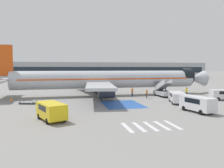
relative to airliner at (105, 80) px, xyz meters
The scene contains 22 objects.
ground_plane 3.41m from the airliner, behind, with size 600.00×600.00×0.00m, color gray.
apron_leadline_yellow 3.37m from the airliner, ahead, with size 0.20×81.99×0.01m, color gold.
apron_stand_patch_blue 12.06m from the airliner, 86.93° to the right, with size 5.95×8.10×0.01m, color #2856A8.
apron_walkway_bar_0 25.10m from the airliner, 95.49° to the right, with size 0.44×3.60×0.01m, color silver.
apron_walkway_bar_1 25.01m from the airliner, 92.72° to the right, with size 0.44×3.60×0.01m, color silver.
apron_walkway_bar_2 24.98m from the airliner, 89.95° to the right, with size 0.44×3.60×0.01m, color silver.
apron_walkway_bar_3 25.01m from the airliner, 87.18° to the right, with size 0.44×3.60×0.01m, color silver.
apron_walkway_bar_4 25.10m from the airliner, 84.41° to the right, with size 0.44×3.60×0.01m, color silver.
airliner is the anchor object (origin of this frame).
boarding_stairs_forward 12.14m from the airliner, 20.30° to the right, with size 2.31×5.27×3.65m.
fuel_tanker 23.42m from the airliner, 107.37° to the left, with size 3.46×9.22×3.54m.
service_van_0 21.53m from the airliner, 66.39° to the right, with size 2.68×5.12×2.04m.
service_van_1 22.56m from the airliner, 115.60° to the right, with size 3.60×4.85×1.94m.
service_van_2 15.80m from the airliner, 50.86° to the right, with size 3.75×5.80×1.75m.
service_van_3 22.55m from the airliner, 29.04° to the right, with size 4.69×2.91×1.84m.
baggage_cart 16.36m from the airliner, 150.63° to the right, with size 2.90×2.12×0.87m.
ground_crew_0 9.39m from the airliner, 39.49° to the right, with size 0.44×0.48×1.71m.
ground_crew_1 6.79m from the airliner, 106.37° to the right, with size 0.39×0.49×1.67m.
ground_crew_2 6.23m from the airliner, 29.42° to the right, with size 0.37×0.48×1.84m.
ground_crew_3 16.81m from the airliner, 17.18° to the right, with size 0.38×0.49×1.87m.
traffic_cone_0 18.12m from the airliner, 168.65° to the right, with size 0.50×0.50×0.55m.
terminal_building 72.16m from the airliner, 78.58° to the left, with size 110.49×12.10×8.68m.
Camera 1 is at (-7.43, -44.79, 5.74)m, focal length 35.00 mm.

